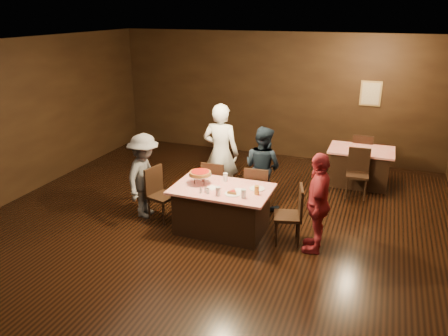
{
  "coord_description": "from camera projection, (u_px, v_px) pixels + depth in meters",
  "views": [
    {
      "loc": [
        2.53,
        -5.34,
        3.52
      ],
      "look_at": [
        0.14,
        1.05,
        1.0
      ],
      "focal_mm": 35.0,
      "sensor_mm": 36.0,
      "label": 1
    }
  ],
  "objects": [
    {
      "name": "glass_front_right",
      "position": [
        244.0,
        194.0,
        6.68
      ],
      "size": [
        0.08,
        0.08,
        0.14
      ],
      "primitive_type": "cylinder",
      "color": "silver",
      "rests_on": "main_table"
    },
    {
      "name": "plate_empty",
      "position": [
        257.0,
        189.0,
        7.02
      ],
      "size": [
        0.25,
        0.25,
        0.01
      ],
      "primitive_type": "cylinder",
      "color": "white",
      "rests_on": "main_table"
    },
    {
      "name": "glass_amber",
      "position": [
        257.0,
        190.0,
        6.8
      ],
      "size": [
        0.08,
        0.08,
        0.14
      ],
      "primitive_type": "cylinder",
      "color": "#BF7F26",
      "rests_on": "main_table"
    },
    {
      "name": "diner_red_shirt",
      "position": [
        318.0,
        203.0,
        6.49
      ],
      "size": [
        0.45,
        0.95,
        1.57
      ],
      "primitive_type": "imported",
      "rotation": [
        0.0,
        0.0,
        -1.49
      ],
      "color": "#A32731",
      "rests_on": "ground"
    },
    {
      "name": "chair_end_right",
      "position": [
        288.0,
        215.0,
        6.81
      ],
      "size": [
        0.51,
        0.51,
        0.95
      ],
      "primitive_type": "cube",
      "rotation": [
        0.0,
        0.0,
        -1.31
      ],
      "color": "black",
      "rests_on": "ground"
    },
    {
      "name": "diner_grey_knit",
      "position": [
        145.0,
        176.0,
        7.61
      ],
      "size": [
        0.61,
        1.01,
        1.51
      ],
      "primitive_type": "imported",
      "rotation": [
        0.0,
        0.0,
        1.62
      ],
      "color": "#545358",
      "rests_on": "ground"
    },
    {
      "name": "room",
      "position": [
        188.0,
        114.0,
        6.01
      ],
      "size": [
        10.0,
        10.04,
        3.02
      ],
      "color": "black",
      "rests_on": "ground"
    },
    {
      "name": "chair_back_near",
      "position": [
        357.0,
        174.0,
        8.48
      ],
      "size": [
        0.45,
        0.45,
        0.95
      ],
      "primitive_type": "cube",
      "rotation": [
        0.0,
        0.0,
        0.06
      ],
      "color": "black",
      "rests_on": "ground"
    },
    {
      "name": "main_table",
      "position": [
        222.0,
        209.0,
        7.2
      ],
      "size": [
        1.6,
        1.0,
        0.77
      ],
      "primitive_type": "cube",
      "color": "#B30C0B",
      "rests_on": "ground"
    },
    {
      "name": "chair_far_left",
      "position": [
        216.0,
        185.0,
        7.96
      ],
      "size": [
        0.44,
        0.44,
        0.95
      ],
      "primitive_type": "cube",
      "rotation": [
        0.0,
        0.0,
        3.19
      ],
      "color": "black",
      "rests_on": "ground"
    },
    {
      "name": "plate_with_slice",
      "position": [
        233.0,
        193.0,
        6.82
      ],
      "size": [
        0.25,
        0.25,
        0.06
      ],
      "color": "white",
      "rests_on": "main_table"
    },
    {
      "name": "back_table",
      "position": [
        360.0,
        167.0,
        9.13
      ],
      "size": [
        1.3,
        0.9,
        0.77
      ],
      "primitive_type": "cube",
      "color": "red",
      "rests_on": "ground"
    },
    {
      "name": "napkin_left",
      "position": [
        212.0,
        188.0,
        7.07
      ],
      "size": [
        0.21,
        0.21,
        0.01
      ],
      "primitive_type": "cube",
      "rotation": [
        0.0,
        0.0,
        -0.35
      ],
      "color": "white",
      "rests_on": "main_table"
    },
    {
      "name": "chair_back_far",
      "position": [
        362.0,
        154.0,
        9.63
      ],
      "size": [
        0.43,
        0.43,
        0.95
      ],
      "primitive_type": "cube",
      "rotation": [
        0.0,
        0.0,
        3.11
      ],
      "color": "black",
      "rests_on": "ground"
    },
    {
      "name": "glass_back",
      "position": [
        225.0,
        177.0,
        7.32
      ],
      "size": [
        0.08,
        0.08,
        0.14
      ],
      "primitive_type": "cylinder",
      "color": "silver",
      "rests_on": "main_table"
    },
    {
      "name": "napkin_center",
      "position": [
        239.0,
        190.0,
        6.97
      ],
      "size": [
        0.19,
        0.19,
        0.01
      ],
      "primitive_type": "cube",
      "rotation": [
        0.0,
        0.0,
        0.21
      ],
      "color": "white",
      "rests_on": "main_table"
    },
    {
      "name": "diner_white_jacket",
      "position": [
        221.0,
        153.0,
        8.18
      ],
      "size": [
        0.7,
        0.47,
        1.9
      ],
      "primitive_type": "imported",
      "rotation": [
        0.0,
        0.0,
        3.16
      ],
      "color": "silver",
      "rests_on": "ground"
    },
    {
      "name": "pizza_stand",
      "position": [
        200.0,
        173.0,
        7.18
      ],
      "size": [
        0.38,
        0.38,
        0.22
      ],
      "color": "black",
      "rests_on": "main_table"
    },
    {
      "name": "diner_navy_hoodie",
      "position": [
        262.0,
        167.0,
        7.99
      ],
      "size": [
        0.91,
        0.81,
        1.54
      ],
      "primitive_type": "imported",
      "rotation": [
        0.0,
        0.0,
        2.77
      ],
      "color": "black",
      "rests_on": "ground"
    },
    {
      "name": "chair_far_right",
      "position": [
        258.0,
        191.0,
        7.7
      ],
      "size": [
        0.44,
        0.44,
        0.95
      ],
      "primitive_type": "cube",
      "rotation": [
        0.0,
        0.0,
        3.19
      ],
      "color": "black",
      "rests_on": "ground"
    },
    {
      "name": "glass_front_left",
      "position": [
        218.0,
        191.0,
        6.76
      ],
      "size": [
        0.08,
        0.08,
        0.14
      ],
      "primitive_type": "cylinder",
      "color": "silver",
      "rests_on": "main_table"
    },
    {
      "name": "chair_end_left",
      "position": [
        162.0,
        195.0,
        7.53
      ],
      "size": [
        0.51,
        0.51,
        0.95
      ],
      "primitive_type": "cube",
      "rotation": [
        0.0,
        0.0,
        1.31
      ],
      "color": "black",
      "rests_on": "ground"
    },
    {
      "name": "condiments",
      "position": [
        205.0,
        190.0,
        6.86
      ],
      "size": [
        0.17,
        0.1,
        0.09
      ],
      "color": "silver",
      "rests_on": "main_table"
    }
  ]
}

